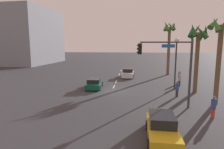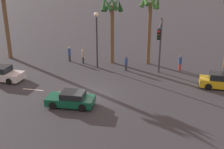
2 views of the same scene
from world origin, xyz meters
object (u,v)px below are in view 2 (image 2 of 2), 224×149
at_px(palm_tree_1, 112,14).
at_px(car_0, 222,81).
at_px(pedestrian_0, 180,62).
at_px(pedestrian_3, 69,54).
at_px(car_2, 71,99).
at_px(traffic_signal, 160,40).
at_px(pedestrian_1, 126,63).
at_px(palm_tree_3, 150,12).
at_px(pedestrian_2, 83,55).
at_px(car_1, 2,74).
at_px(streetlamp, 97,30).
at_px(palm_tree_2, 3,3).

bearing_deg(palm_tree_1, car_0, -24.76).
relative_size(pedestrian_0, pedestrian_3, 0.94).
height_order(car_2, palm_tree_1, palm_tree_1).
height_order(traffic_signal, pedestrian_1, traffic_signal).
relative_size(pedestrian_0, palm_tree_3, 0.21).
distance_m(traffic_signal, palm_tree_3, 5.20).
xyz_separation_m(pedestrian_2, palm_tree_3, (7.71, 1.62, 5.12)).
relative_size(pedestrian_3, palm_tree_3, 0.22).
distance_m(pedestrian_1, palm_tree_1, 5.98).
xyz_separation_m(pedestrian_3, palm_tree_3, (9.59, 1.22, 5.11)).
bearing_deg(car_2, pedestrian_1, 72.41).
bearing_deg(pedestrian_3, car_1, -121.49).
height_order(car_0, palm_tree_1, palm_tree_1).
height_order(car_1, pedestrian_0, pedestrian_0).
distance_m(pedestrian_1, pedestrian_3, 7.65).
distance_m(traffic_signal, streetlamp, 7.32).
bearing_deg(car_1, palm_tree_1, 39.25).
xyz_separation_m(pedestrian_0, pedestrian_3, (-13.31, 0.59, 0.07)).
distance_m(car_0, car_2, 14.40).
height_order(traffic_signal, palm_tree_1, palm_tree_1).
relative_size(car_1, palm_tree_1, 0.54).
height_order(car_2, pedestrian_3, pedestrian_3).
bearing_deg(pedestrian_2, pedestrian_1, -15.76).
bearing_deg(car_1, traffic_signal, 14.75).
distance_m(pedestrian_0, palm_tree_2, 22.09).
height_order(car_0, pedestrian_3, pedestrian_3).
distance_m(traffic_signal, pedestrian_3, 11.93).
bearing_deg(car_2, traffic_signal, 50.86).
bearing_deg(car_2, palm_tree_2, 137.44).
xyz_separation_m(car_2, pedestrian_3, (-4.35, 11.55, 0.39)).
xyz_separation_m(pedestrian_0, pedestrian_1, (-5.91, -1.37, -0.04)).
height_order(car_0, pedestrian_0, pedestrian_0).
bearing_deg(palm_tree_2, streetlamp, -5.91).
relative_size(pedestrian_1, pedestrian_2, 0.93).
xyz_separation_m(car_1, palm_tree_2, (-3.37, 7.19, 6.29)).
distance_m(car_2, palm_tree_2, 17.86).
bearing_deg(traffic_signal, pedestrian_3, 163.09).
relative_size(pedestrian_3, palm_tree_1, 0.23).
bearing_deg(palm_tree_3, pedestrian_1, -124.65).
relative_size(car_2, traffic_signal, 0.67).
height_order(pedestrian_1, palm_tree_1, palm_tree_1).
relative_size(pedestrian_1, palm_tree_2, 0.17).
distance_m(pedestrian_0, pedestrian_1, 6.07).
bearing_deg(pedestrian_1, palm_tree_2, 173.70).
distance_m(car_1, traffic_signal, 16.48).
height_order(pedestrian_0, palm_tree_1, palm_tree_1).
bearing_deg(car_0, palm_tree_2, 169.40).
distance_m(car_0, pedestrian_3, 17.86).
bearing_deg(pedestrian_3, streetlamp, -20.82).
bearing_deg(pedestrian_2, palm_tree_1, 15.83).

